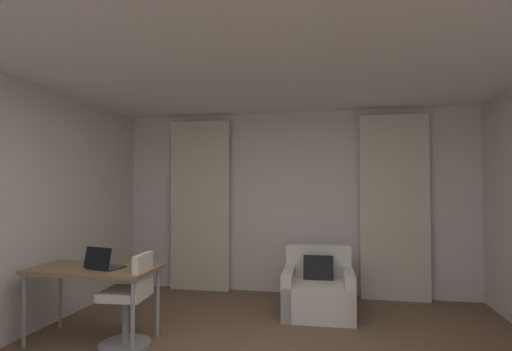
{
  "coord_description": "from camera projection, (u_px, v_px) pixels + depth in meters",
  "views": [
    {
      "loc": [
        0.57,
        -2.63,
        1.51
      ],
      "look_at": [
        -0.21,
        1.29,
        1.63
      ],
      "focal_mm": 27.4,
      "sensor_mm": 36.0,
      "label": 1
    }
  ],
  "objects": [
    {
      "name": "desk",
      "position": [
        94.0,
        274.0,
        3.84
      ],
      "size": [
        1.22,
        0.6,
        0.72
      ],
      "color": "olive",
      "rests_on": "ground"
    },
    {
      "name": "armchair",
      "position": [
        318.0,
        291.0,
        4.69
      ],
      "size": [
        0.84,
        0.86,
        0.77
      ],
      "color": "silver",
      "rests_on": "ground"
    },
    {
      "name": "curtain_right_panel",
      "position": [
        394.0,
        207.0,
        5.26
      ],
      "size": [
        0.9,
        0.06,
        2.5
      ],
      "color": "beige",
      "rests_on": "ground"
    },
    {
      "name": "desk_chair",
      "position": [
        129.0,
        305.0,
        3.69
      ],
      "size": [
        0.48,
        0.48,
        0.88
      ],
      "color": "gray",
      "rests_on": "ground"
    },
    {
      "name": "ceiling",
      "position": [
        249.0,
        27.0,
        2.72
      ],
      "size": [
        5.12,
        6.12,
        0.06
      ],
      "primitive_type": "cube",
      "color": "white",
      "rests_on": "wall_left"
    },
    {
      "name": "wall_window",
      "position": [
        293.0,
        202.0,
        5.65
      ],
      "size": [
        5.12,
        0.06,
        2.6
      ],
      "color": "silver",
      "rests_on": "ground"
    },
    {
      "name": "laptop",
      "position": [
        103.0,
        264.0,
        3.77
      ],
      "size": [
        0.37,
        0.32,
        0.22
      ],
      "color": "#2D2D33",
      "rests_on": "desk"
    },
    {
      "name": "curtain_left_panel",
      "position": [
        200.0,
        205.0,
        5.79
      ],
      "size": [
        0.9,
        0.06,
        2.5
      ],
      "color": "beige",
      "rests_on": "ground"
    }
  ]
}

